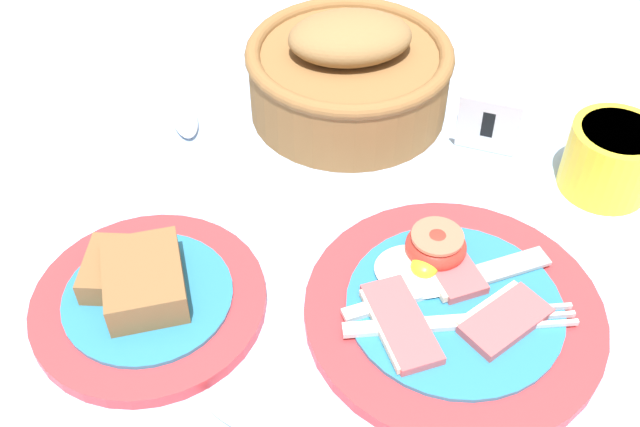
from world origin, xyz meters
TOP-DOWN VIEW (x-y plane):
  - ground_plane at (0.00, 0.00)m, footprint 3.00×3.00m
  - breakfast_plate at (0.05, -0.01)m, footprint 0.24×0.24m
  - bread_plate at (-0.20, -0.05)m, footprint 0.19×0.19m
  - sugar_cup at (0.19, 0.17)m, footprint 0.08×0.08m
  - bread_basket at (-0.07, 0.25)m, footprint 0.21×0.21m
  - number_card at (0.08, 0.20)m, footprint 0.07×0.05m
  - teaspoon_near_cup at (-0.23, 0.17)m, footprint 0.10×0.18m

SIDE VIEW (x-z plane):
  - ground_plane at x=0.00m, z-range 0.00..0.00m
  - teaspoon_near_cup at x=-0.23m, z-range 0.00..0.01m
  - breakfast_plate at x=0.05m, z-range -0.01..0.03m
  - bread_plate at x=-0.20m, z-range -0.01..0.04m
  - sugar_cup at x=0.19m, z-range 0.00..0.07m
  - number_card at x=0.08m, z-range 0.00..0.07m
  - bread_basket at x=-0.07m, z-range -0.01..0.10m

